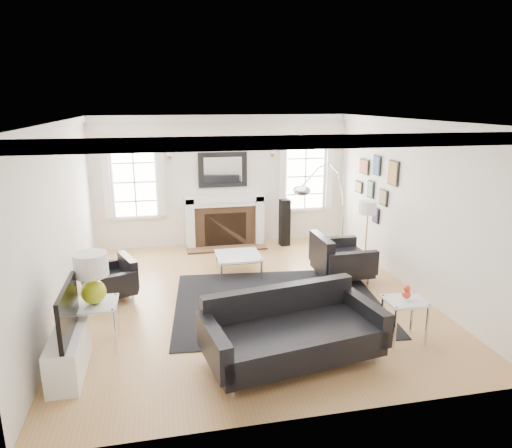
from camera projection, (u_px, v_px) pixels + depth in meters
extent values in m
plane|color=#AD8648|center=(249.00, 297.00, 7.42)|extent=(6.00, 6.00, 0.00)
cube|color=white|center=(223.00, 181.00, 9.89)|extent=(5.50, 0.04, 2.80)
cube|color=white|center=(309.00, 289.00, 4.22)|extent=(5.50, 0.04, 2.80)
cube|color=white|center=(60.00, 222.00, 6.51)|extent=(0.04, 6.00, 2.80)
cube|color=white|center=(411.00, 205.00, 7.59)|extent=(0.04, 6.00, 2.80)
cube|color=white|center=(248.00, 121.00, 6.69)|extent=(5.50, 6.00, 0.02)
cube|color=white|center=(248.00, 125.00, 6.70)|extent=(5.50, 6.00, 0.12)
cube|color=white|center=(190.00, 223.00, 9.77)|extent=(0.18, 0.38, 1.10)
cube|color=white|center=(258.00, 219.00, 10.07)|extent=(0.18, 0.38, 1.10)
cube|color=white|center=(224.00, 199.00, 9.79)|extent=(1.70, 0.38, 0.12)
cube|color=white|center=(224.00, 203.00, 9.82)|extent=(1.50, 0.34, 0.10)
cube|color=brown|center=(225.00, 225.00, 9.96)|extent=(1.30, 0.30, 0.90)
cube|color=black|center=(225.00, 230.00, 9.89)|extent=(0.90, 0.10, 0.76)
cube|color=brown|center=(227.00, 248.00, 9.82)|extent=(1.70, 0.50, 0.04)
cube|color=black|center=(223.00, 170.00, 9.78)|extent=(1.05, 0.06, 0.75)
cube|color=white|center=(223.00, 170.00, 9.75)|extent=(0.82, 0.02, 0.55)
cube|color=white|center=(135.00, 182.00, 9.48)|extent=(1.00, 0.05, 1.60)
cube|color=white|center=(135.00, 182.00, 9.46)|extent=(0.84, 0.02, 1.44)
cube|color=white|center=(106.00, 181.00, 9.27)|extent=(0.14, 0.05, 1.55)
cube|color=white|center=(161.00, 179.00, 9.48)|extent=(0.14, 0.05, 1.55)
cube|color=white|center=(305.00, 176.00, 10.21)|extent=(1.00, 0.05, 1.60)
cube|color=white|center=(305.00, 176.00, 10.18)|extent=(0.84, 0.02, 1.44)
cube|color=white|center=(282.00, 175.00, 9.99)|extent=(0.14, 0.05, 1.55)
cube|color=white|center=(330.00, 174.00, 10.21)|extent=(0.14, 0.05, 1.55)
cube|color=black|center=(393.00, 173.00, 8.03)|extent=(0.03, 0.34, 0.44)
cube|color=#AA6D2D|center=(393.00, 173.00, 8.03)|extent=(0.01, 0.29, 0.39)
cube|color=black|center=(377.00, 165.00, 8.63)|extent=(0.03, 0.28, 0.38)
cube|color=navy|center=(376.00, 165.00, 8.63)|extent=(0.01, 0.23, 0.33)
cube|color=black|center=(364.00, 167.00, 9.18)|extent=(0.03, 0.40, 0.30)
cube|color=#B75638|center=(363.00, 167.00, 9.18)|extent=(0.01, 0.35, 0.25)
cube|color=black|center=(383.00, 197.00, 8.45)|extent=(0.03, 0.30, 0.30)
cube|color=olive|center=(383.00, 197.00, 8.44)|extent=(0.01, 0.25, 0.25)
cube|color=black|center=(371.00, 189.00, 8.95)|extent=(0.03, 0.26, 0.34)
cube|color=#508567|center=(370.00, 189.00, 8.95)|extent=(0.01, 0.21, 0.29)
cube|color=black|center=(359.00, 187.00, 9.49)|extent=(0.03, 0.32, 0.24)
cube|color=#AC8949|center=(358.00, 187.00, 9.48)|extent=(0.01, 0.27, 0.19)
cube|color=black|center=(376.00, 215.00, 8.79)|extent=(0.03, 0.24, 0.30)
cube|color=#3B2C59|center=(375.00, 215.00, 8.78)|extent=(0.01, 0.19, 0.25)
cube|color=black|center=(363.00, 208.00, 9.36)|extent=(0.03, 0.28, 0.22)
cube|color=#AB6373|center=(362.00, 208.00, 9.35)|extent=(0.01, 0.23, 0.17)
cube|color=white|center=(68.00, 354.00, 5.26)|extent=(0.35, 1.00, 0.50)
cube|color=black|center=(68.00, 310.00, 5.13)|extent=(0.05, 1.00, 0.58)
cube|color=black|center=(278.00, 303.00, 7.18)|extent=(3.44, 2.96, 0.01)
cube|color=black|center=(294.00, 340.00, 5.46)|extent=(2.16, 1.29, 0.34)
cube|color=black|center=(279.00, 306.00, 5.78)|extent=(2.02, 0.50, 0.56)
cube|color=black|center=(214.00, 345.00, 5.07)|extent=(0.32, 0.97, 0.43)
cube|color=black|center=(364.00, 316.00, 5.77)|extent=(0.32, 0.97, 0.43)
cube|color=black|center=(109.00, 284.00, 7.29)|extent=(0.91, 0.91, 0.26)
cube|color=black|center=(128.00, 269.00, 7.40)|extent=(0.37, 0.70, 0.44)
cube|color=black|center=(103.00, 271.00, 7.54)|extent=(0.69, 0.35, 0.33)
cube|color=black|center=(115.00, 285.00, 6.97)|extent=(0.69, 0.35, 0.33)
cube|color=black|center=(342.00, 263.00, 8.06)|extent=(0.90, 0.90, 0.33)
cube|color=black|center=(321.00, 252.00, 7.91)|extent=(0.17, 0.88, 0.55)
cube|color=black|center=(353.00, 264.00, 7.61)|extent=(0.88, 0.15, 0.42)
cube|color=black|center=(333.00, 248.00, 8.44)|extent=(0.88, 0.15, 0.42)
cube|color=silver|center=(238.00, 255.00, 8.35)|extent=(0.80, 0.80, 0.02)
cylinder|color=silver|center=(221.00, 272.00, 7.99)|extent=(0.04, 0.04, 0.36)
cylinder|color=silver|center=(262.00, 269.00, 8.13)|extent=(0.04, 0.04, 0.36)
cylinder|color=silver|center=(217.00, 259.00, 8.67)|extent=(0.04, 0.04, 0.36)
cylinder|color=silver|center=(254.00, 256.00, 8.81)|extent=(0.04, 0.04, 0.36)
cube|color=silver|center=(95.00, 304.00, 5.76)|extent=(0.55, 0.55, 0.02)
cylinder|color=silver|center=(74.00, 336.00, 5.57)|extent=(0.04, 0.04, 0.61)
cylinder|color=silver|center=(114.00, 332.00, 5.66)|extent=(0.04, 0.04, 0.61)
cylinder|color=silver|center=(81.00, 318.00, 6.02)|extent=(0.04, 0.04, 0.61)
cylinder|color=silver|center=(118.00, 315.00, 6.11)|extent=(0.04, 0.04, 0.61)
cube|color=silver|center=(406.00, 301.00, 5.92)|extent=(0.53, 0.44, 0.02)
cylinder|color=silver|center=(395.00, 328.00, 5.78)|extent=(0.04, 0.04, 0.58)
cylinder|color=silver|center=(427.00, 325.00, 5.87)|extent=(0.04, 0.04, 0.58)
cylinder|color=silver|center=(382.00, 316.00, 6.12)|extent=(0.04, 0.04, 0.58)
cylinder|color=silver|center=(412.00, 313.00, 6.21)|extent=(0.04, 0.04, 0.58)
sphere|color=#B2BE17|center=(94.00, 292.00, 5.72)|extent=(0.31, 0.31, 0.31)
cylinder|color=#B2BE17|center=(92.00, 280.00, 5.68)|extent=(0.04, 0.04, 0.13)
cylinder|color=white|center=(91.00, 265.00, 5.63)|extent=(0.42, 0.42, 0.29)
sphere|color=red|center=(406.00, 294.00, 5.90)|extent=(0.12, 0.12, 0.12)
sphere|color=red|center=(407.00, 288.00, 5.88)|extent=(0.08, 0.08, 0.08)
cube|color=silver|center=(342.00, 254.00, 9.23)|extent=(0.21, 0.34, 0.17)
ellipsoid|color=silver|center=(302.00, 190.00, 7.62)|extent=(0.29, 0.29, 0.18)
cylinder|color=#C38644|center=(364.00, 276.00, 8.25)|extent=(0.18, 0.18, 0.03)
cylinder|color=#C38644|center=(366.00, 244.00, 8.09)|extent=(0.02, 0.02, 1.24)
cylinder|color=white|center=(368.00, 208.00, 7.92)|extent=(0.28, 0.28, 0.23)
cube|color=black|center=(285.00, 222.00, 9.95)|extent=(0.23, 0.23, 1.02)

